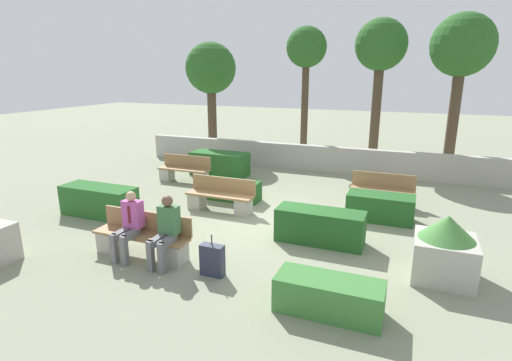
{
  "coord_description": "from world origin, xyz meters",
  "views": [
    {
      "loc": [
        3.13,
        -8.51,
        3.57
      ],
      "look_at": [
        -0.51,
        0.5,
        0.9
      ],
      "focal_mm": 28.0,
      "sensor_mm": 36.0,
      "label": 1
    }
  ],
  "objects_px": {
    "planter_corner_left": "(445,249)",
    "tree_rightmost": "(462,49)",
    "bench_back": "(220,199)",
    "tree_leftmost": "(211,70)",
    "bench_left_side": "(184,172)",
    "person_seated_man": "(129,222)",
    "tree_center_left": "(306,52)",
    "tree_center_right": "(381,50)",
    "suitcase": "(212,260)",
    "bench_front": "(142,239)",
    "person_seated_woman": "(165,228)",
    "bench_right_side": "(382,194)"
  },
  "relations": [
    {
      "from": "person_seated_man",
      "to": "suitcase",
      "type": "xyz_separation_m",
      "value": [
        1.83,
        -0.05,
        -0.44
      ]
    },
    {
      "from": "bench_front",
      "to": "person_seated_man",
      "type": "relative_size",
      "value": 1.54
    },
    {
      "from": "planter_corner_left",
      "to": "person_seated_man",
      "type": "bearing_deg",
      "value": -166.3
    },
    {
      "from": "bench_right_side",
      "to": "tree_rightmost",
      "type": "xyz_separation_m",
      "value": [
        1.85,
        4.53,
        3.95
      ]
    },
    {
      "from": "bench_front",
      "to": "bench_right_side",
      "type": "distance_m",
      "value": 6.5
    },
    {
      "from": "tree_leftmost",
      "to": "bench_back",
      "type": "bearing_deg",
      "value": -60.6
    },
    {
      "from": "bench_back",
      "to": "tree_leftmost",
      "type": "distance_m",
      "value": 8.12
    },
    {
      "from": "bench_right_side",
      "to": "person_seated_woman",
      "type": "distance_m",
      "value": 6.22
    },
    {
      "from": "bench_back",
      "to": "tree_center_right",
      "type": "bearing_deg",
      "value": 62.94
    },
    {
      "from": "bench_left_side",
      "to": "person_seated_woman",
      "type": "xyz_separation_m",
      "value": [
        2.85,
        -5.21,
        0.41
      ]
    },
    {
      "from": "planter_corner_left",
      "to": "tree_center_right",
      "type": "bearing_deg",
      "value": 103.86
    },
    {
      "from": "bench_right_side",
      "to": "person_seated_man",
      "type": "bearing_deg",
      "value": -131.65
    },
    {
      "from": "bench_front",
      "to": "tree_rightmost",
      "type": "relative_size",
      "value": 0.38
    },
    {
      "from": "planter_corner_left",
      "to": "tree_center_left",
      "type": "xyz_separation_m",
      "value": [
        -4.91,
        8.5,
        3.71
      ]
    },
    {
      "from": "bench_front",
      "to": "bench_right_side",
      "type": "relative_size",
      "value": 1.21
    },
    {
      "from": "tree_center_left",
      "to": "bench_right_side",
      "type": "bearing_deg",
      "value": -53.17
    },
    {
      "from": "planter_corner_left",
      "to": "suitcase",
      "type": "xyz_separation_m",
      "value": [
        -3.84,
        -1.43,
        -0.27
      ]
    },
    {
      "from": "suitcase",
      "to": "person_seated_woman",
      "type": "bearing_deg",
      "value": 177.07
    },
    {
      "from": "planter_corner_left",
      "to": "bench_right_side",
      "type": "bearing_deg",
      "value": 109.98
    },
    {
      "from": "suitcase",
      "to": "tree_center_right",
      "type": "bearing_deg",
      "value": 80.95
    },
    {
      "from": "tree_center_left",
      "to": "tree_center_right",
      "type": "height_order",
      "value": "tree_center_right"
    },
    {
      "from": "bench_left_side",
      "to": "person_seated_man",
      "type": "xyz_separation_m",
      "value": [
        2.02,
        -5.21,
        0.4
      ]
    },
    {
      "from": "bench_back",
      "to": "tree_center_left",
      "type": "relative_size",
      "value": 0.35
    },
    {
      "from": "person_seated_man",
      "to": "tree_rightmost",
      "type": "xyz_separation_m",
      "value": [
        6.14,
        9.69,
        3.54
      ]
    },
    {
      "from": "bench_left_side",
      "to": "bench_right_side",
      "type": "height_order",
      "value": "same"
    },
    {
      "from": "bench_right_side",
      "to": "suitcase",
      "type": "distance_m",
      "value": 5.76
    },
    {
      "from": "suitcase",
      "to": "tree_center_left",
      "type": "bearing_deg",
      "value": 96.17
    },
    {
      "from": "person_seated_woman",
      "to": "tree_leftmost",
      "type": "height_order",
      "value": "tree_leftmost"
    },
    {
      "from": "suitcase",
      "to": "tree_rightmost",
      "type": "height_order",
      "value": "tree_rightmost"
    },
    {
      "from": "bench_back",
      "to": "tree_rightmost",
      "type": "distance_m",
      "value": 9.59
    },
    {
      "from": "tree_center_right",
      "to": "suitcase",
      "type": "bearing_deg",
      "value": -99.05
    },
    {
      "from": "tree_rightmost",
      "to": "tree_leftmost",
      "type": "bearing_deg",
      "value": -179.31
    },
    {
      "from": "person_seated_man",
      "to": "person_seated_woman",
      "type": "bearing_deg",
      "value": 0.19
    },
    {
      "from": "bench_back",
      "to": "person_seated_man",
      "type": "height_order",
      "value": "person_seated_man"
    },
    {
      "from": "tree_rightmost",
      "to": "planter_corner_left",
      "type": "bearing_deg",
      "value": -93.26
    },
    {
      "from": "planter_corner_left",
      "to": "tree_rightmost",
      "type": "relative_size",
      "value": 0.22
    },
    {
      "from": "bench_left_side",
      "to": "tree_rightmost",
      "type": "distance_m",
      "value": 10.11
    },
    {
      "from": "bench_back",
      "to": "tree_center_right",
      "type": "distance_m",
      "value": 8.78
    },
    {
      "from": "bench_left_side",
      "to": "person_seated_woman",
      "type": "bearing_deg",
      "value": -51.07
    },
    {
      "from": "tree_leftmost",
      "to": "tree_rightmost",
      "type": "xyz_separation_m",
      "value": [
        9.4,
        0.11,
        0.68
      ]
    },
    {
      "from": "bench_left_side",
      "to": "tree_leftmost",
      "type": "distance_m",
      "value": 5.59
    },
    {
      "from": "tree_leftmost",
      "to": "suitcase",
      "type": "bearing_deg",
      "value": -62.13
    },
    {
      "from": "person_seated_woman",
      "to": "suitcase",
      "type": "xyz_separation_m",
      "value": [
        1.0,
        -0.05,
        -0.45
      ]
    },
    {
      "from": "bench_front",
      "to": "tree_leftmost",
      "type": "bearing_deg",
      "value": 109.95
    },
    {
      "from": "bench_right_side",
      "to": "tree_rightmost",
      "type": "height_order",
      "value": "tree_rightmost"
    },
    {
      "from": "planter_corner_left",
      "to": "tree_center_right",
      "type": "distance_m",
      "value": 9.9
    },
    {
      "from": "person_seated_man",
      "to": "tree_rightmost",
      "type": "height_order",
      "value": "tree_rightmost"
    },
    {
      "from": "bench_back",
      "to": "person_seated_man",
      "type": "distance_m",
      "value": 3.15
    },
    {
      "from": "bench_front",
      "to": "planter_corner_left",
      "type": "height_order",
      "value": "planter_corner_left"
    },
    {
      "from": "bench_right_side",
      "to": "suitcase",
      "type": "bearing_deg",
      "value": -117.17
    }
  ]
}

